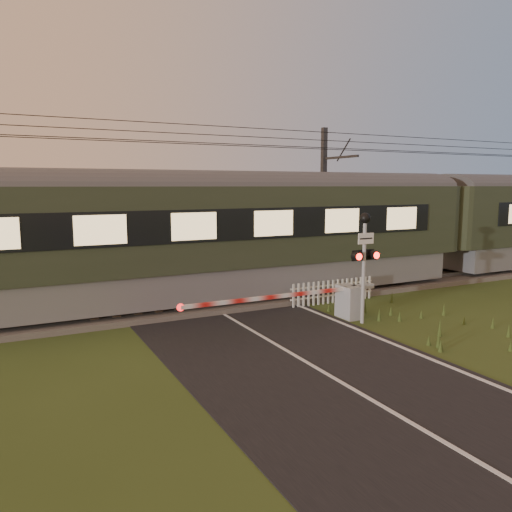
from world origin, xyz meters
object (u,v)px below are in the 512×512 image
boom_gate (341,301)px  picket_fence (333,291)px  train (435,224)px  catenary_mast (324,201)px  crossing_signal (364,248)px

boom_gate → picket_fence: boom_gate is taller
train → picket_fence: train is taller
boom_gate → catenary_mast: size_ratio=0.99×
boom_gate → catenary_mast: 7.47m
train → picket_fence: (-6.75, -1.89, -2.01)m
picket_fence → catenary_mast: bearing=59.9°
crossing_signal → picket_fence: 3.23m
crossing_signal → picket_fence: (0.73, 2.54, -1.87)m
catenary_mast → train: bearing=-27.0°
boom_gate → catenary_mast: (3.44, 5.99, 2.85)m
train → boom_gate: (-7.80, -3.76, -1.85)m
train → catenary_mast: 5.00m
train → catenary_mast: size_ratio=6.99×
picket_fence → boom_gate: bearing=-119.3°
boom_gate → catenary_mast: bearing=60.2°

